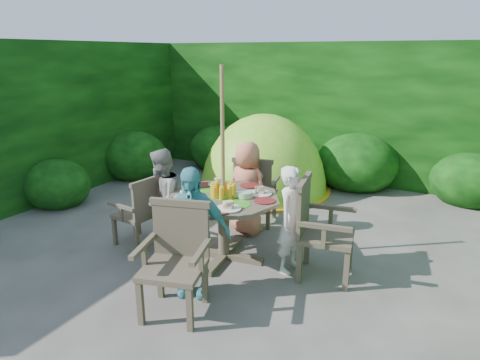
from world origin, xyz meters
The scene contains 13 objects.
ground centered at (0.00, 0.00, 0.00)m, with size 60.00×60.00×0.00m, color #494641.
hedge_enclosure centered at (0.00, 1.33, 1.25)m, with size 9.00×9.00×2.50m.
patio_table centered at (-0.07, -0.18, 0.64)m, with size 1.48×1.48×0.92m.
parasol_pole centered at (-0.08, -0.18, 1.10)m, with size 0.04×0.04×2.20m, color olive.
garden_chair_right centered at (1.00, -0.04, 0.55)m, with size 0.65×0.70×1.03m.
garden_chair_left centered at (-1.17, -0.34, 0.45)m, with size 0.50×0.55×0.84m.
garden_chair_back centered at (-0.21, 0.91, 0.50)m, with size 0.66×0.61×0.94m.
garden_chair_front centered at (0.05, -1.26, 0.53)m, with size 0.71×0.66×0.98m.
child_right centered at (0.72, -0.07, 0.59)m, with size 0.43×0.28×1.19m, color white.
child_left centered at (-0.87, -0.28, 0.62)m, with size 0.60×0.47×1.24m, color gray.
child_back centered at (-0.18, 0.62, 0.62)m, with size 0.60×0.39×1.23m, color #E5805E.
child_front centered at (0.03, -0.97, 0.66)m, with size 0.77×0.32×1.31m, color #4DABB4.
dome_tent centered at (-0.78, 2.39, 0.00)m, with size 2.69×2.69×2.66m.
Camera 1 is at (2.24, -4.11, 2.33)m, focal length 32.00 mm.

